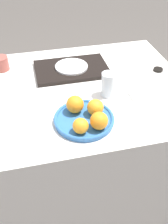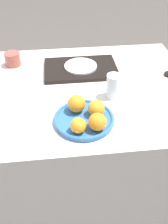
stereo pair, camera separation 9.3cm
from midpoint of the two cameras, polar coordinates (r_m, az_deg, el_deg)
ground_plane at (r=1.75m, az=-4.71°, el=-14.58°), size 12.00×12.00×0.00m
table at (r=1.48m, az=-5.43°, el=-6.49°), size 1.21×0.86×0.71m
fruit_platter at (r=1.06m, az=-2.53°, el=-1.67°), size 0.25×0.25×0.02m
orange_0 at (r=1.07m, az=-4.47°, el=1.59°), size 0.07×0.07×0.07m
orange_1 at (r=1.05m, az=-0.05°, el=0.93°), size 0.07×0.07×0.07m
orange_2 at (r=0.99m, az=0.59°, el=-2.02°), size 0.07×0.07×0.07m
orange_3 at (r=0.98m, az=-3.50°, el=-3.14°), size 0.06×0.06×0.06m
water_glass at (r=1.18m, az=3.05°, el=5.95°), size 0.06×0.06×0.11m
serving_tray at (r=1.39m, az=-4.68°, el=9.24°), size 0.38×0.24×0.02m
side_plate at (r=1.38m, az=-4.71°, el=9.78°), size 0.17×0.17×0.01m
cup_1 at (r=1.47m, az=-19.45°, el=9.87°), size 0.08×0.08×0.07m
napkin at (r=1.24m, az=9.71°, el=4.20°), size 0.10×0.12×0.01m
soy_dish at (r=1.43m, az=14.04°, el=8.90°), size 0.05×0.05×0.01m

